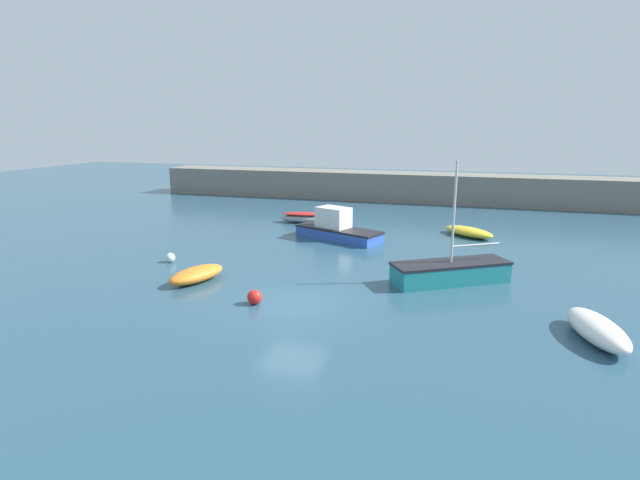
% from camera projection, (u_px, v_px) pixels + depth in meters
% --- Properties ---
extents(ground_plane, '(120.00, 120.00, 0.20)m').
position_uv_depth(ground_plane, '(292.00, 306.00, 20.09)').
color(ground_plane, '#284C60').
extents(harbor_breakwater, '(46.03, 3.64, 2.57)m').
position_uv_depth(harbor_breakwater, '(396.00, 186.00, 46.62)').
color(harbor_breakwater, slate).
rests_on(harbor_breakwater, ground_plane).
extents(rowboat_with_red_cover, '(3.54, 1.77, 0.76)m').
position_uv_depth(rowboat_with_red_cover, '(304.00, 217.00, 36.31)').
color(rowboat_with_red_cover, gray).
rests_on(rowboat_with_red_cover, ground_plane).
extents(rowboat_blue_near, '(2.10, 3.72, 0.79)m').
position_uv_depth(rowboat_blue_near, '(597.00, 329.00, 16.62)').
color(rowboat_blue_near, white).
rests_on(rowboat_blue_near, ground_plane).
extents(cabin_cruiser_white, '(5.95, 3.94, 1.97)m').
position_uv_depth(cabin_cruiser_white, '(337.00, 228.00, 31.17)').
color(cabin_cruiser_white, '#2D56B7').
rests_on(cabin_cruiser_white, ground_plane).
extents(rowboat_white_midwater, '(3.72, 3.39, 0.58)m').
position_uv_depth(rowboat_white_midwater, '(469.00, 232.00, 31.94)').
color(rowboat_white_midwater, yellow).
rests_on(rowboat_white_midwater, ground_plane).
extents(sailboat_tall_mast, '(5.44, 4.24, 5.52)m').
position_uv_depth(sailboat_tall_mast, '(450.00, 272.00, 22.65)').
color(sailboat_tall_mast, teal).
rests_on(sailboat_tall_mast, ground_plane).
extents(open_tender_yellow, '(2.13, 3.24, 0.70)m').
position_uv_depth(open_tender_yellow, '(197.00, 274.00, 22.80)').
color(open_tender_yellow, orange).
rests_on(open_tender_yellow, ground_plane).
extents(mooring_buoy_white, '(0.50, 0.50, 0.50)m').
position_uv_depth(mooring_buoy_white, '(170.00, 258.00, 25.99)').
color(mooring_buoy_white, white).
rests_on(mooring_buoy_white, ground_plane).
extents(mooring_buoy_red, '(0.60, 0.60, 0.60)m').
position_uv_depth(mooring_buoy_red, '(255.00, 297.00, 19.98)').
color(mooring_buoy_red, red).
rests_on(mooring_buoy_red, ground_plane).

